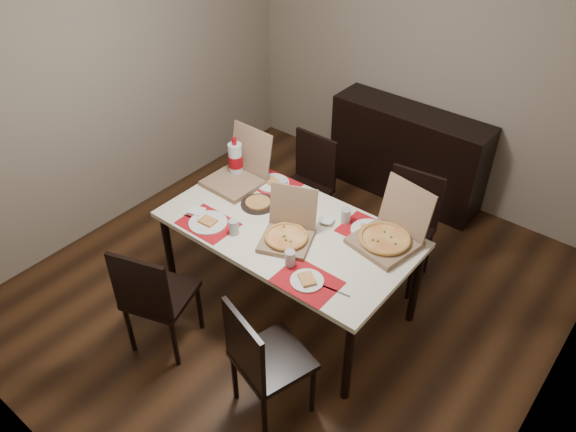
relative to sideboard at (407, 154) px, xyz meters
The scene contains 19 objects.
ground 1.84m from the sideboard, 90.00° to the right, with size 3.80×4.00×0.02m, color #402513.
room_walls 1.86m from the sideboard, 90.00° to the right, with size 3.84×4.02×2.62m.
sideboard is the anchor object (origin of this frame).
dining_table 1.90m from the sideboard, 88.34° to the right, with size 1.80×1.00×0.75m.
chair_near_left 2.82m from the sideboard, 97.60° to the right, with size 0.53×0.53×0.93m.
chair_near_right 2.79m from the sideboard, 78.79° to the right, with size 0.52×0.52×0.93m.
chair_far_left 1.14m from the sideboard, 110.18° to the right, with size 0.42×0.42×0.93m.
chair_far_right 1.17m from the sideboard, 61.29° to the right, with size 0.46×0.46×0.93m.
setting_near_left 2.25m from the sideboard, 99.84° to the right, with size 0.48×0.30×0.11m.
setting_near_right 2.29m from the sideboard, 78.75° to the right, with size 0.51×0.30×0.11m.
setting_far_left 1.61m from the sideboard, 103.42° to the right, with size 0.48×0.30×0.11m.
setting_far_right 1.67m from the sideboard, 72.93° to the right, with size 0.46×0.30×0.11m.
napkin_loose 1.96m from the sideboard, 85.72° to the right, with size 0.12×0.11×0.02m, color white.
pizza_box_center 2.02m from the sideboard, 86.07° to the right, with size 0.45×0.47×0.34m.
pizza_box_right 1.77m from the sideboard, 66.39° to the right, with size 0.47×0.50×0.40m.
pizza_box_left 1.82m from the sideboard, 110.08° to the right, with size 0.41×0.45×0.40m.
faina_plate 1.86m from the sideboard, 99.05° to the right, with size 0.26×0.26×0.03m.
dip_bowl 1.71m from the sideboard, 82.01° to the right, with size 0.11×0.11×0.03m, color white.
soda_bottle 1.82m from the sideboard, 113.03° to the right, with size 0.11×0.11×0.34m.
Camera 1 is at (2.01, -2.53, 3.24)m, focal length 35.00 mm.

